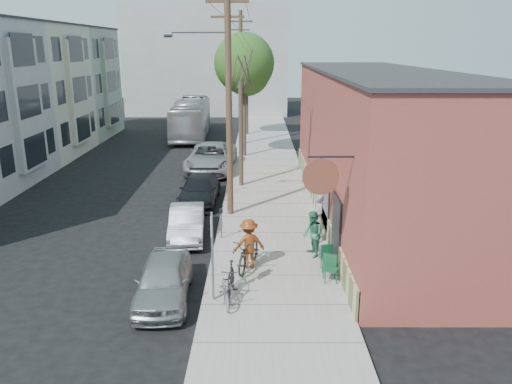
{
  "coord_description": "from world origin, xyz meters",
  "views": [
    {
      "loc": [
        3.68,
        -17.37,
        7.59
      ],
      "look_at": [
        3.63,
        3.39,
        1.5
      ],
      "focal_mm": 35.0,
      "sensor_mm": 36.0,
      "label": 1
    }
  ],
  "objects_px": {
    "sign_post": "(212,248)",
    "utility_pole_near": "(227,98)",
    "patio_chair_b": "(328,259)",
    "parked_bike_a": "(231,280)",
    "car_1": "(187,223)",
    "tree_leafy_mid": "(244,63)",
    "tree_bare": "(241,135)",
    "car_0": "(164,280)",
    "parking_meter_far": "(230,177)",
    "tree_leafy_far": "(247,73)",
    "car_3": "(211,158)",
    "patron_grey": "(318,218)",
    "patio_chair_a": "(330,269)",
    "parking_meter_near": "(221,218)",
    "car_2": "(200,190)",
    "parked_bike_b": "(226,290)",
    "cyclist": "(249,244)",
    "bus": "(191,118)",
    "patron_green": "(313,234)"
  },
  "relations": [
    {
      "from": "parking_meter_far",
      "to": "tree_bare",
      "type": "height_order",
      "value": "tree_bare"
    },
    {
      "from": "tree_leafy_mid",
      "to": "car_3",
      "type": "relative_size",
      "value": 1.35
    },
    {
      "from": "tree_leafy_mid",
      "to": "utility_pole_near",
      "type": "bearing_deg",
      "value": -91.84
    },
    {
      "from": "parking_meter_far",
      "to": "parked_bike_b",
      "type": "relative_size",
      "value": 0.78
    },
    {
      "from": "parked_bike_b",
      "to": "car_3",
      "type": "bearing_deg",
      "value": 87.2
    },
    {
      "from": "utility_pole_near",
      "to": "parked_bike_a",
      "type": "xyz_separation_m",
      "value": [
        0.48,
        -7.91,
        -4.74
      ]
    },
    {
      "from": "sign_post",
      "to": "car_2",
      "type": "distance_m",
      "value": 10.42
    },
    {
      "from": "parked_bike_a",
      "to": "car_1",
      "type": "xyz_separation_m",
      "value": [
        -2.07,
        5.28,
        -0.03
      ]
    },
    {
      "from": "tree_bare",
      "to": "tree_leafy_far",
      "type": "height_order",
      "value": "tree_leafy_far"
    },
    {
      "from": "bus",
      "to": "patron_green",
      "type": "bearing_deg",
      "value": -75.85
    },
    {
      "from": "tree_leafy_mid",
      "to": "patron_green",
      "type": "height_order",
      "value": "tree_leafy_mid"
    },
    {
      "from": "tree_bare",
      "to": "car_2",
      "type": "bearing_deg",
      "value": -125.17
    },
    {
      "from": "tree_leafy_mid",
      "to": "tree_leafy_far",
      "type": "xyz_separation_m",
      "value": [
        0.0,
        9.04,
        -1.05
      ]
    },
    {
      "from": "sign_post",
      "to": "tree_leafy_mid",
      "type": "distance_m",
      "value": 21.43
    },
    {
      "from": "bus",
      "to": "cyclist",
      "type": "bearing_deg",
      "value": -81.0
    },
    {
      "from": "sign_post",
      "to": "tree_leafy_mid",
      "type": "xyz_separation_m",
      "value": [
        0.45,
        20.92,
        4.63
      ]
    },
    {
      "from": "cyclist",
      "to": "car_3",
      "type": "distance_m",
      "value": 14.84
    },
    {
      "from": "patio_chair_a",
      "to": "car_3",
      "type": "height_order",
      "value": "car_3"
    },
    {
      "from": "parked_bike_b",
      "to": "car_0",
      "type": "distance_m",
      "value": 2.0
    },
    {
      "from": "parking_meter_far",
      "to": "utility_pole_near",
      "type": "xyz_separation_m",
      "value": [
        0.14,
        -3.51,
        4.43
      ]
    },
    {
      "from": "parked_bike_a",
      "to": "bus",
      "type": "distance_m",
      "value": 29.8
    },
    {
      "from": "tree_leafy_mid",
      "to": "car_1",
      "type": "height_order",
      "value": "tree_leafy_mid"
    },
    {
      "from": "tree_bare",
      "to": "car_1",
      "type": "xyz_separation_m",
      "value": [
        -2.0,
        -7.56,
        -2.31
      ]
    },
    {
      "from": "car_0",
      "to": "car_1",
      "type": "height_order",
      "value": "car_0"
    },
    {
      "from": "parking_meter_near",
      "to": "car_0",
      "type": "xyz_separation_m",
      "value": [
        -1.45,
        -4.81,
        -0.3
      ]
    },
    {
      "from": "sign_post",
      "to": "parking_meter_far",
      "type": "relative_size",
      "value": 2.26
    },
    {
      "from": "sign_post",
      "to": "utility_pole_near",
      "type": "height_order",
      "value": "utility_pole_near"
    },
    {
      "from": "parking_meter_near",
      "to": "parked_bike_b",
      "type": "relative_size",
      "value": 0.78
    },
    {
      "from": "tree_leafy_mid",
      "to": "patio_chair_b",
      "type": "distance_m",
      "value": 20.05
    },
    {
      "from": "car_1",
      "to": "car_2",
      "type": "height_order",
      "value": "car_2"
    },
    {
      "from": "sign_post",
      "to": "parked_bike_b",
      "type": "relative_size",
      "value": 1.77
    },
    {
      "from": "patron_grey",
      "to": "patio_chair_a",
      "type": "bearing_deg",
      "value": -11.56
    },
    {
      "from": "patio_chair_b",
      "to": "car_2",
      "type": "xyz_separation_m",
      "value": [
        -5.3,
        8.2,
        0.07
      ]
    },
    {
      "from": "tree_leafy_far",
      "to": "car_0",
      "type": "height_order",
      "value": "tree_leafy_far"
    },
    {
      "from": "car_3",
      "to": "patio_chair_b",
      "type": "bearing_deg",
      "value": -68.02
    },
    {
      "from": "tree_bare",
      "to": "patio_chair_b",
      "type": "relative_size",
      "value": 6.35
    },
    {
      "from": "patron_grey",
      "to": "sign_post",
      "type": "bearing_deg",
      "value": -49.82
    },
    {
      "from": "utility_pole_near",
      "to": "parked_bike_a",
      "type": "distance_m",
      "value": 9.23
    },
    {
      "from": "parking_meter_near",
      "to": "tree_leafy_mid",
      "type": "bearing_deg",
      "value": 88.01
    },
    {
      "from": "parking_meter_near",
      "to": "car_2",
      "type": "bearing_deg",
      "value": 105.64
    },
    {
      "from": "car_0",
      "to": "parking_meter_far",
      "type": "bearing_deg",
      "value": 79.49
    },
    {
      "from": "utility_pole_near",
      "to": "parked_bike_b",
      "type": "height_order",
      "value": "utility_pole_near"
    },
    {
      "from": "car_2",
      "to": "tree_leafy_far",
      "type": "bearing_deg",
      "value": 84.82
    },
    {
      "from": "parked_bike_b",
      "to": "car_1",
      "type": "height_order",
      "value": "car_1"
    },
    {
      "from": "parking_meter_near",
      "to": "sign_post",
      "type": "bearing_deg",
      "value": -88.87
    },
    {
      "from": "patio_chair_b",
      "to": "tree_bare",
      "type": "bearing_deg",
      "value": 90.89
    },
    {
      "from": "parking_meter_far",
      "to": "car_2",
      "type": "relative_size",
      "value": 0.27
    },
    {
      "from": "utility_pole_near",
      "to": "patio_chair_b",
      "type": "xyz_separation_m",
      "value": [
        3.71,
        -6.11,
        -4.82
      ]
    },
    {
      "from": "patron_grey",
      "to": "car_3",
      "type": "xyz_separation_m",
      "value": [
        -5.28,
        12.16,
        -0.28
      ]
    },
    {
      "from": "parked_bike_a",
      "to": "car_2",
      "type": "xyz_separation_m",
      "value": [
        -2.07,
        10.0,
        -0.0
      ]
    }
  ]
}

